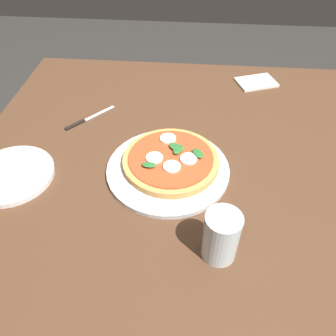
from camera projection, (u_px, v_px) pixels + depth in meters
The scene contains 8 objects.
ground_plane at pixel (186, 294), 1.40m from camera, with size 6.00×6.00×0.00m, color #2D2B28.
dining_table at pixel (195, 188), 0.94m from camera, with size 1.22×1.09×0.76m.
serving_tray at pixel (168, 169), 0.84m from camera, with size 0.31×0.31×0.01m, color silver.
pizza at pixel (171, 160), 0.84m from camera, with size 0.24×0.24×0.03m.
plate_white at pixel (12, 175), 0.83m from camera, with size 0.21×0.21×0.01m, color white.
napkin at pixel (256, 82), 1.16m from camera, with size 0.13×0.09×0.01m, color white.
knife at pixel (84, 120), 1.00m from camera, with size 0.12×0.14×0.01m.
glass_cup at pixel (221, 236), 0.64m from camera, with size 0.07×0.07×0.11m, color silver.
Camera 1 is at (0.02, 0.64, 1.35)m, focal length 35.62 mm.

